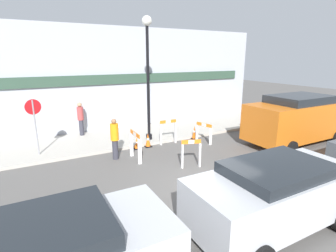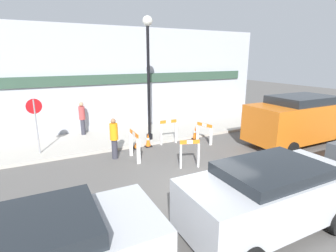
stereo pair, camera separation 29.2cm
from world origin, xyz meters
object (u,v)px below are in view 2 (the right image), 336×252
(streetlamp_post, at_px, (148,63))
(stop_sign, at_px, (35,117))
(person_worker, at_px, (114,137))
(person_pedestrian, at_px, (82,117))
(parked_car_1, at_px, (269,193))
(work_van, at_px, (300,118))

(streetlamp_post, relative_size, stop_sign, 2.46)
(person_worker, relative_size, person_pedestrian, 0.99)
(stop_sign, bearing_deg, person_worker, 134.97)
(stop_sign, relative_size, person_pedestrian, 1.35)
(person_pedestrian, relative_size, parked_car_1, 0.39)
(stop_sign, distance_m, person_worker, 3.23)
(person_worker, distance_m, person_pedestrian, 3.67)
(work_van, bearing_deg, streetlamp_post, 150.50)
(streetlamp_post, distance_m, parked_car_1, 7.86)
(streetlamp_post, distance_m, work_van, 7.35)
(person_pedestrian, height_order, parked_car_1, person_pedestrian)
(person_worker, relative_size, work_van, 0.32)
(streetlamp_post, bearing_deg, person_pedestrian, 140.66)
(stop_sign, distance_m, parked_car_1, 8.95)
(stop_sign, height_order, person_pedestrian, stop_sign)
(parked_car_1, bearing_deg, streetlamp_post, 88.86)
(streetlamp_post, distance_m, stop_sign, 5.19)
(stop_sign, height_order, parked_car_1, stop_sign)
(stop_sign, bearing_deg, parked_car_1, 108.04)
(streetlamp_post, distance_m, person_worker, 3.75)
(person_worker, distance_m, work_van, 8.39)
(person_worker, xyz_separation_m, person_pedestrian, (-0.61, 3.62, 0.14))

